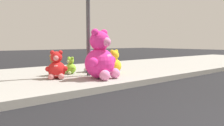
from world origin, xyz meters
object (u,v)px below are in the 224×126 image
object	(u,v)px
plush_pink_large	(101,59)
plush_lavender	(92,63)
plush_brown	(54,67)
plush_yellow	(114,64)
plush_lime	(70,67)
sign_pole	(88,13)
plush_red	(57,67)

from	to	relation	value
plush_pink_large	plush_lavender	world-z (taller)	plush_pink_large
plush_brown	plush_yellow	bearing A→B (deg)	-21.77
plush_lime	plush_brown	world-z (taller)	plush_brown
sign_pole	plush_pink_large	bearing A→B (deg)	-89.42
plush_brown	plush_lavender	bearing A→B (deg)	0.47
plush_lavender	plush_yellow	bearing A→B (deg)	-60.08
sign_pole	plush_yellow	world-z (taller)	sign_pole
plush_red	plush_lime	size ratio (longest dim) A/B	1.43
plush_yellow	plush_lime	bearing A→B (deg)	149.94
plush_yellow	plush_brown	distance (m)	1.72
plush_yellow	plush_brown	world-z (taller)	plush_yellow
plush_lime	plush_red	bearing A→B (deg)	-141.05
sign_pole	plush_lavender	distance (m)	1.62
sign_pole	plush_red	bearing A→B (deg)	174.42
plush_pink_large	plush_yellow	size ratio (longest dim) A/B	1.77
plush_red	plush_lime	xyz separation A→B (m)	(0.64, 0.51, -0.09)
plush_lavender	plush_yellow	world-z (taller)	plush_yellow
plush_lime	plush_brown	size ratio (longest dim) A/B	0.86
plush_yellow	plush_lavender	bearing A→B (deg)	119.92
plush_lime	plush_yellow	distance (m)	1.28
sign_pole	plush_lime	bearing A→B (deg)	113.19
plush_lime	plush_lavender	distance (m)	0.74
plush_red	plush_brown	size ratio (longest dim) A/B	1.22
plush_pink_large	plush_lavender	xyz separation A→B (m)	(0.47, 1.19, -0.23)
plush_red	plush_yellow	distance (m)	1.75
plush_lavender	sign_pole	bearing A→B (deg)	-128.21
sign_pole	plush_pink_large	distance (m)	1.33
plush_red	plush_brown	world-z (taller)	plush_red
sign_pole	plush_lime	size ratio (longest dim) A/B	6.37
plush_pink_large	plush_lime	bearing A→B (deg)	102.52
plush_lime	plush_yellow	xyz separation A→B (m)	(1.11, -0.64, 0.08)
plush_yellow	plush_red	bearing A→B (deg)	175.83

